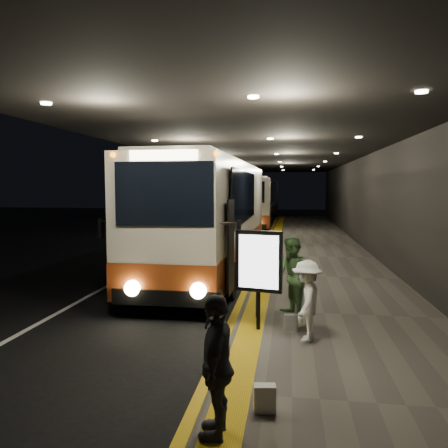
% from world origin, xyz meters
% --- Properties ---
extents(ground, '(90.00, 90.00, 0.00)m').
position_xyz_m(ground, '(0.00, 0.00, 0.00)').
color(ground, black).
extents(lane_line_white, '(0.12, 50.00, 0.01)m').
position_xyz_m(lane_line_white, '(-1.80, 5.00, 0.01)').
color(lane_line_white, silver).
rests_on(lane_line_white, ground).
extents(kerb_stripe_yellow, '(0.18, 50.00, 0.01)m').
position_xyz_m(kerb_stripe_yellow, '(2.35, 5.00, 0.01)').
color(kerb_stripe_yellow, gold).
rests_on(kerb_stripe_yellow, ground).
extents(sidewalk, '(4.50, 50.00, 0.15)m').
position_xyz_m(sidewalk, '(4.75, 5.00, 0.07)').
color(sidewalk, '#514C44').
rests_on(sidewalk, ground).
extents(tactile_strip, '(0.50, 50.00, 0.01)m').
position_xyz_m(tactile_strip, '(2.85, 5.00, 0.16)').
color(tactile_strip, gold).
rests_on(tactile_strip, sidewalk).
extents(terminal_wall, '(0.10, 50.00, 6.00)m').
position_xyz_m(terminal_wall, '(7.00, 5.00, 3.00)').
color(terminal_wall, black).
rests_on(terminal_wall, ground).
extents(support_columns, '(0.80, 24.80, 4.40)m').
position_xyz_m(support_columns, '(-1.50, 4.00, 2.20)').
color(support_columns, black).
rests_on(support_columns, ground).
extents(canopy, '(9.00, 50.00, 0.40)m').
position_xyz_m(canopy, '(2.50, 5.00, 4.60)').
color(canopy, black).
rests_on(canopy, support_columns).
extents(coach_main, '(2.72, 12.14, 3.77)m').
position_xyz_m(coach_main, '(0.92, 2.05, 1.81)').
color(coach_main, beige).
rests_on(coach_main, ground).
extents(coach_second, '(2.69, 11.35, 3.54)m').
position_xyz_m(coach_second, '(1.03, 19.46, 1.70)').
color(coach_second, beige).
rests_on(coach_second, ground).
extents(coach_third, '(2.92, 11.38, 3.54)m').
position_xyz_m(coach_third, '(0.89, 28.76, 1.70)').
color(coach_third, beige).
rests_on(coach_third, ground).
extents(passenger_boarding, '(0.43, 0.59, 1.49)m').
position_xyz_m(passenger_boarding, '(3.07, 0.38, 0.90)').
color(passenger_boarding, '#A74E50').
rests_on(passenger_boarding, sidewalk).
extents(passenger_waiting_green, '(0.84, 0.99, 1.75)m').
position_xyz_m(passenger_waiting_green, '(3.65, -3.55, 1.02)').
color(passenger_waiting_green, '#4B7742').
rests_on(passenger_waiting_green, sidewalk).
extents(passenger_waiting_white, '(0.65, 1.04, 1.49)m').
position_xyz_m(passenger_waiting_white, '(3.92, -4.98, 0.90)').
color(passenger_waiting_white, white).
rests_on(passenger_waiting_white, sidewalk).
extents(passenger_waiting_grey, '(0.51, 0.97, 1.64)m').
position_xyz_m(passenger_waiting_grey, '(2.80, -8.29, 0.97)').
color(passenger_waiting_grey, '#414145').
rests_on(passenger_waiting_grey, sidewalk).
extents(bag_polka, '(0.28, 0.16, 0.33)m').
position_xyz_m(bag_polka, '(3.65, -4.49, 0.31)').
color(bag_polka, black).
rests_on(bag_polka, sidewalk).
extents(bag_plain, '(0.29, 0.19, 0.34)m').
position_xyz_m(bag_plain, '(3.31, -7.67, 0.32)').
color(bag_plain, silver).
rests_on(bag_plain, sidewalk).
extents(info_sign, '(0.93, 0.29, 1.98)m').
position_xyz_m(info_sign, '(3.00, -4.53, 1.49)').
color(info_sign, black).
rests_on(info_sign, sidewalk).
extents(stanchion_post, '(0.05, 0.05, 1.00)m').
position_xyz_m(stanchion_post, '(2.91, -3.75, 0.65)').
color(stanchion_post, black).
rests_on(stanchion_post, sidewalk).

